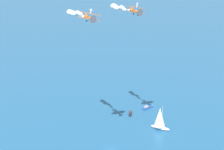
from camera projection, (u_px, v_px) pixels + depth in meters
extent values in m
cube|color=#23478C|center=(147.00, 108.00, 162.73)|extent=(5.44, 3.88, 0.84)
cone|color=#23478C|center=(151.00, 106.00, 164.69)|extent=(1.96, 2.11, 1.68)
cube|color=gray|center=(146.00, 107.00, 162.26)|extent=(2.25, 2.03, 0.63)
cube|color=black|center=(130.00, 113.00, 157.12)|extent=(2.65, 4.55, 0.69)
cone|color=black|center=(130.00, 115.00, 154.61)|extent=(1.66, 1.48, 1.39)
cube|color=#38383D|center=(130.00, 112.00, 157.24)|extent=(1.52, 1.79, 0.52)
ellipsoid|color=white|center=(160.00, 128.00, 142.30)|extent=(8.04, 7.44, 1.20)
cylinder|color=#B2B2B7|center=(162.00, 116.00, 140.28)|extent=(0.14, 0.14, 9.85)
cone|color=white|center=(160.00, 117.00, 140.91)|extent=(6.65, 6.65, 8.38)
cylinder|color=orange|center=(135.00, 11.00, 112.66)|extent=(2.54, 6.48, 1.09)
cylinder|color=white|center=(139.00, 12.00, 110.19)|extent=(1.33, 0.87, 1.22)
cylinder|color=#4C4C51|center=(140.00, 12.00, 109.84)|extent=(2.73, 0.69, 2.79)
cube|color=orange|center=(135.00, 12.00, 112.46)|extent=(7.12, 2.88, 1.89)
cube|color=orange|center=(136.00, 7.00, 112.14)|extent=(7.12, 2.88, 1.89)
cylinder|color=white|center=(142.00, 11.00, 113.52)|extent=(0.50, 0.21, 1.59)
cylinder|color=white|center=(138.00, 10.00, 112.74)|extent=(0.50, 0.21, 1.59)
cylinder|color=white|center=(134.00, 9.00, 111.86)|extent=(0.50, 0.21, 1.59)
cylinder|color=white|center=(130.00, 8.00, 111.08)|extent=(0.50, 0.21, 1.59)
cube|color=orange|center=(131.00, 9.00, 114.98)|extent=(0.64, 1.16, 1.19)
cube|color=orange|center=(131.00, 10.00, 115.09)|extent=(2.58, 1.44, 0.69)
cylinder|color=black|center=(138.00, 15.00, 112.62)|extent=(0.40, 0.64, 0.61)
cylinder|color=black|center=(133.00, 14.00, 111.75)|extent=(0.40, 0.64, 0.61)
cylinder|color=#262628|center=(137.00, 6.00, 112.05)|extent=(0.31, 0.15, 0.89)
cylinder|color=white|center=(137.00, 6.00, 112.10)|extent=(0.34, 0.20, 0.79)
cylinder|color=white|center=(137.00, 6.00, 112.00)|extent=(0.34, 0.20, 0.79)
cube|color=white|center=(137.00, 4.00, 111.92)|extent=(0.49, 0.30, 0.59)
sphere|color=brown|center=(138.00, 3.00, 111.84)|extent=(0.21, 0.21, 0.21)
cylinder|color=white|center=(138.00, 3.00, 111.96)|extent=(0.26, 0.14, 0.58)
cylinder|color=white|center=(137.00, 3.00, 111.69)|extent=(0.48, 0.20, 0.48)
ellipsoid|color=silver|center=(129.00, 10.00, 116.71)|extent=(1.37, 1.43, 1.02)
ellipsoid|color=silver|center=(124.00, 10.00, 119.23)|extent=(2.21, 2.47, 1.61)
ellipsoid|color=silver|center=(122.00, 8.00, 121.78)|extent=(2.95, 3.68, 2.05)
ellipsoid|color=silver|center=(117.00, 8.00, 124.17)|extent=(3.14, 3.40, 2.31)
ellipsoid|color=silver|center=(114.00, 6.00, 126.75)|extent=(3.76, 4.32, 2.71)
cylinder|color=orange|center=(89.00, 18.00, 101.82)|extent=(2.54, 6.48, 1.09)
cylinder|color=white|center=(93.00, 19.00, 99.35)|extent=(1.33, 0.87, 1.22)
cylinder|color=#4C4C51|center=(93.00, 19.00, 99.00)|extent=(2.73, 0.69, 2.79)
cube|color=orange|center=(89.00, 19.00, 101.62)|extent=(7.12, 2.88, 1.89)
cube|color=orange|center=(90.00, 14.00, 101.30)|extent=(7.12, 2.88, 1.89)
cylinder|color=white|center=(97.00, 18.00, 102.68)|extent=(0.50, 0.21, 1.59)
cylinder|color=white|center=(92.00, 17.00, 101.90)|extent=(0.50, 0.21, 1.59)
cylinder|color=white|center=(87.00, 16.00, 101.02)|extent=(0.50, 0.21, 1.59)
cylinder|color=white|center=(82.00, 15.00, 100.24)|extent=(0.50, 0.21, 1.59)
cube|color=orange|center=(86.00, 15.00, 104.14)|extent=(0.64, 1.16, 1.19)
cube|color=orange|center=(86.00, 17.00, 104.25)|extent=(2.58, 1.44, 0.69)
cylinder|color=black|center=(92.00, 22.00, 101.78)|extent=(0.40, 0.64, 0.61)
cylinder|color=black|center=(87.00, 21.00, 100.91)|extent=(0.40, 0.64, 0.61)
cylinder|color=#262628|center=(91.00, 12.00, 101.21)|extent=(0.31, 0.15, 0.89)
cylinder|color=white|center=(91.00, 12.00, 101.26)|extent=(0.34, 0.20, 0.79)
cylinder|color=white|center=(90.00, 12.00, 101.16)|extent=(0.34, 0.20, 0.79)
cube|color=white|center=(91.00, 10.00, 101.08)|extent=(0.49, 0.30, 0.59)
sphere|color=tan|center=(91.00, 9.00, 101.00)|extent=(0.21, 0.21, 0.21)
cylinder|color=white|center=(93.00, 10.00, 101.28)|extent=(0.59, 0.22, 0.23)
cylinder|color=white|center=(90.00, 9.00, 100.83)|extent=(0.59, 0.22, 0.23)
ellipsoid|color=silver|center=(83.00, 17.00, 105.86)|extent=(1.64, 1.79, 1.20)
ellipsoid|color=silver|center=(81.00, 14.00, 108.33)|extent=(2.31, 2.68, 1.65)
ellipsoid|color=silver|center=(78.00, 13.00, 110.85)|extent=(2.62, 3.13, 1.86)
ellipsoid|color=silver|center=(73.00, 14.00, 113.30)|extent=(3.45, 4.21, 2.42)
ellipsoid|color=silver|center=(70.00, 13.00, 115.77)|extent=(3.71, 4.64, 2.58)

